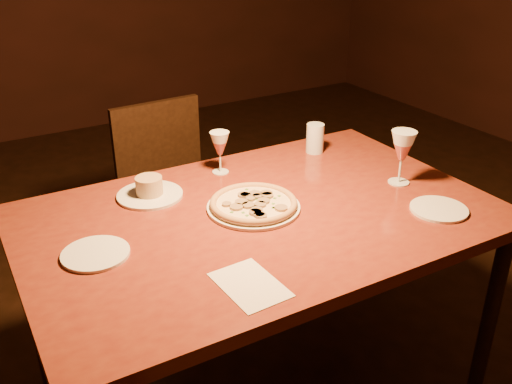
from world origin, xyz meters
TOP-DOWN VIEW (x-y plane):
  - floor at (0.00, 0.00)m, footprint 7.00×7.00m
  - dining_table at (-0.28, -0.01)m, footprint 1.57×1.03m
  - chair_far at (-0.22, 0.90)m, footprint 0.47×0.47m
  - pizza_plate at (-0.29, 0.02)m, footprint 0.32×0.32m
  - ramekin_saucer at (-0.55, 0.29)m, footprint 0.23×0.23m
  - wine_glass_far at (-0.24, 0.35)m, footprint 0.07×0.07m
  - wine_glass_right at (0.28, -0.08)m, footprint 0.09×0.09m
  - water_tumbler at (0.19, 0.33)m, footprint 0.07×0.07m
  - side_plate_left at (-0.83, 0.01)m, footprint 0.20×0.20m
  - side_plate_near at (0.24, -0.31)m, footprint 0.19×0.19m
  - menu_card at (-0.52, -0.35)m, footprint 0.15×0.22m

SIDE VIEW (x-z plane):
  - floor at x=0.00m, z-range 0.00..0.00m
  - chair_far at x=-0.22m, z-range 0.06..0.99m
  - dining_table at x=-0.28m, z-range 0.34..1.17m
  - menu_card at x=-0.52m, z-range 0.83..0.83m
  - side_plate_near at x=0.24m, z-range 0.83..0.84m
  - side_plate_left at x=-0.83m, z-range 0.83..0.84m
  - pizza_plate at x=-0.29m, z-range 0.83..0.87m
  - ramekin_saucer at x=-0.55m, z-range 0.82..0.89m
  - water_tumbler at x=0.19m, z-range 0.83..0.95m
  - wine_glass_far at x=-0.24m, z-range 0.83..1.00m
  - wine_glass_right at x=0.28m, z-range 0.83..1.03m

